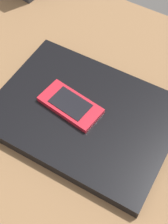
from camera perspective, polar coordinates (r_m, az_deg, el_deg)
name	(u,v)px	position (r cm, az deg, el deg)	size (l,w,h in cm)	color
desk_surface	(45,127)	(61.20, -6.89, -2.71)	(120.00, 80.00, 3.00)	olive
laptop_closed	(84,115)	(59.14, 0.00, -0.47)	(32.77, 24.16, 2.26)	black
cell_phone_on_laptop	(70,105)	(58.42, -2.43, 1.28)	(12.06, 6.93, 1.10)	red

